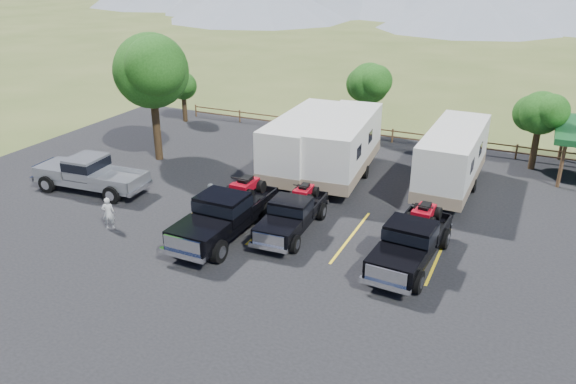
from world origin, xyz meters
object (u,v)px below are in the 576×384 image
at_px(rig_left, 226,212).
at_px(trailer_right, 452,159).
at_px(pickup_silver, 90,174).
at_px(rig_center, 293,213).
at_px(person_a, 108,213).
at_px(rig_right, 411,240).
at_px(trailer_left, 305,144).
at_px(tree_big_nw, 151,71).
at_px(person_b, 212,198).
at_px(trailer_center, 344,147).

height_order(rig_left, trailer_right, trailer_right).
bearing_deg(pickup_silver, trailer_right, 110.82).
xyz_separation_m(rig_center, pickup_silver, (-11.93, -0.25, 0.12)).
relative_size(trailer_right, person_a, 6.30).
relative_size(pickup_silver, person_a, 4.22).
height_order(rig_right, person_a, rig_right).
relative_size(trailer_left, pickup_silver, 1.52).
bearing_deg(rig_right, trailer_right, 93.12).
bearing_deg(rig_right, pickup_silver, -177.08).
height_order(pickup_silver, person_a, pickup_silver).
relative_size(rig_right, person_a, 4.06).
distance_m(trailer_right, person_a, 17.90).
relative_size(rig_center, pickup_silver, 0.85).
xyz_separation_m(rig_left, person_a, (-5.31, -1.83, -0.32)).
distance_m(tree_big_nw, trailer_left, 10.23).
bearing_deg(person_b, trailer_center, 29.30).
height_order(trailer_center, person_a, trailer_center).
xyz_separation_m(tree_big_nw, rig_right, (17.52, -6.15, -4.55)).
distance_m(trailer_left, person_b, 7.31).
height_order(tree_big_nw, trailer_right, tree_big_nw).
bearing_deg(person_a, trailer_right, -172.65).
bearing_deg(trailer_center, tree_big_nw, -176.33).
relative_size(rig_center, rig_right, 0.89).
bearing_deg(rig_right, trailer_center, 130.09).
height_order(rig_left, trailer_center, trailer_center).
relative_size(rig_center, person_b, 3.65).
height_order(person_a, person_b, person_a).
height_order(trailer_center, pickup_silver, trailer_center).
distance_m(rig_center, rig_right, 5.70).
height_order(trailer_right, pickup_silver, trailer_right).
height_order(rig_left, person_b, rig_left).
xyz_separation_m(tree_big_nw, trailer_center, (11.70, 1.81, -3.70)).
bearing_deg(rig_left, rig_center, 31.95).
xyz_separation_m(rig_right, trailer_center, (-5.83, 7.96, 0.85)).
bearing_deg(rig_center, tree_big_nw, 151.89).
relative_size(rig_right, trailer_center, 0.63).
bearing_deg(trailer_center, trailer_left, -176.14).
relative_size(rig_left, trailer_center, 0.67).
bearing_deg(trailer_left, person_a, -119.62).
bearing_deg(person_b, rig_center, -31.67).
bearing_deg(rig_right, person_a, -164.21).
bearing_deg(pickup_silver, rig_right, 84.79).
distance_m(rig_center, trailer_right, 9.95).
relative_size(rig_right, trailer_left, 0.63).
distance_m(rig_right, trailer_left, 11.14).
bearing_deg(tree_big_nw, rig_left, -37.94).
relative_size(rig_right, trailer_right, 0.65).
bearing_deg(pickup_silver, trailer_left, 123.33).
distance_m(trailer_left, person_a, 11.88).
xyz_separation_m(rig_center, trailer_left, (-2.43, 7.06, 0.94)).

